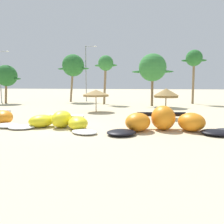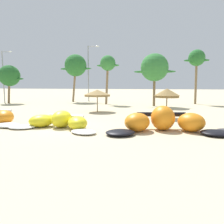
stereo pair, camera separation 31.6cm
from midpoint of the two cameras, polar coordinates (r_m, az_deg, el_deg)
name	(u,v)px [view 2 (the right image)]	position (r m, az deg, el deg)	size (l,w,h in m)	color
ground_plane	(66,128)	(16.85, -11.30, -3.95)	(260.00, 260.00, 0.00)	beige
kite_left_of_center	(59,122)	(16.67, -12.88, -2.43)	(7.13, 3.80, 1.26)	white
kite_center	(164,122)	(15.61, 13.77, -2.45)	(8.23, 4.49, 1.72)	black
beach_umbrella_near_van	(97,93)	(25.98, -3.46, 4.87)	(3.11, 3.11, 2.56)	brown
beach_umbrella_middle	(167,93)	(21.69, 14.33, 4.74)	(2.37, 2.37, 2.81)	brown
palm_leftmost	(9,76)	(41.21, -24.63, 8.40)	(5.23, 3.49, 6.36)	brown
palm_left	(76,66)	(41.40, -9.10, 11.63)	(5.89, 3.93, 8.53)	#7F6647
palm_left_of_gap	(108,64)	(35.85, -0.83, 12.13)	(3.62, 2.41, 7.72)	#7F6647
palm_center_left	(155,68)	(33.40, 11.12, 11.08)	(6.00, 4.00, 7.61)	brown
palm_center_right	(197,59)	(38.77, 21.10, 12.55)	(3.90, 2.60, 8.67)	#7F6647
lamppost_west	(4,74)	(43.13, -25.76, 8.80)	(1.98, 0.24, 8.85)	gray
lamppost_west_center	(89,71)	(41.86, -5.63, 10.49)	(2.15, 0.24, 10.17)	gray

